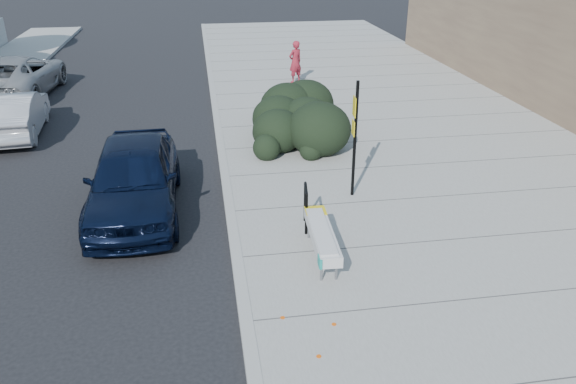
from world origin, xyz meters
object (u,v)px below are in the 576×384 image
pedestrian (295,62)px  suv_silver (17,76)px  sedan_navy (134,178)px  bike_rack (306,203)px  bench (322,235)px  sign_post (355,133)px  wagon_silver (15,114)px

pedestrian → suv_silver: bearing=-30.0°
sedan_navy → suv_silver: (-5.38, 10.99, -0.06)m
bike_rack → sedan_navy: sedan_navy is taller
bench → bike_rack: size_ratio=2.21×
bike_rack → sign_post: (1.40, 1.42, 1.01)m
bike_rack → sign_post: size_ratio=0.34×
wagon_silver → pedestrian: 10.81m
wagon_silver → suv_silver: (-1.19, 4.91, 0.09)m
suv_silver → pedestrian: bearing=-177.2°
bench → sedan_navy: sedan_navy is taller
bike_rack → sedan_navy: 4.04m
bench → sign_post: bearing=66.4°
bench → sign_post: sign_post is taller
bike_rack → wagon_silver: size_ratio=0.23×
bench → suv_silver: 16.66m
sign_post → pedestrian: bearing=92.8°
sign_post → suv_silver: sign_post is taller
bike_rack → suv_silver: suv_silver is taller
bench → bike_rack: bike_rack is taller
bench → pedestrian: size_ratio=1.21×
suv_silver → pedestrian: pedestrian is taller
bench → sign_post: size_ratio=0.74×
bike_rack → wagon_silver: wagon_silver is taller
sedan_navy → wagon_silver: (-4.19, 6.08, -0.15)m
bike_rack → pedestrian: size_ratio=0.55×
bike_rack → suv_silver: size_ratio=0.17×
sign_post → suv_silver: (-10.45, 11.25, -0.94)m
wagon_silver → bench: bearing=126.4°
suv_silver → sign_post: bearing=137.1°
bench → sedan_navy: bearing=144.5°
bike_rack → pedestrian: pedestrian is taller
sedan_navy → wagon_silver: size_ratio=1.18×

